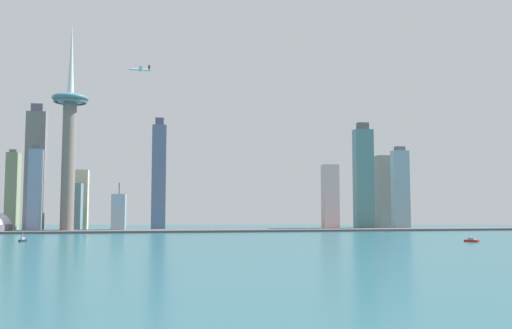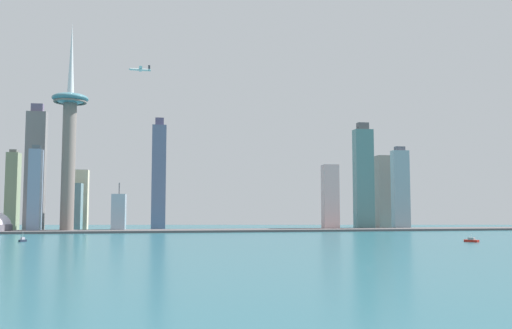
{
  "view_description": "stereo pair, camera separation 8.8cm",
  "coord_description": "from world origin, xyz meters",
  "px_view_note": "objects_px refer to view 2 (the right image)",
  "views": [
    {
      "loc": [
        -110.68,
        -283.33,
        31.95
      ],
      "look_at": [
        6.72,
        415.0,
        89.24
      ],
      "focal_mm": 37.53,
      "sensor_mm": 36.0,
      "label": 1
    },
    {
      "loc": [
        -110.6,
        -283.34,
        31.95
      ],
      "look_at": [
        6.72,
        415.0,
        89.24
      ],
      "focal_mm": 37.53,
      "sensor_mm": 36.0,
      "label": 2
    }
  ],
  "objects_px": {
    "skyscraper_6": "(13,191)",
    "skyscraper_10": "(35,169)",
    "skyscraper_9": "(77,207)",
    "skyscraper_2": "(383,192)",
    "skyscraper_3": "(79,200)",
    "skyscraper_1": "(159,176)",
    "airplane": "(140,69)",
    "skyscraper_8": "(363,178)",
    "observation_tower": "(69,132)",
    "skyscraper_5": "(330,197)",
    "skyscraper_7": "(35,190)",
    "skyscraper_4": "(119,213)",
    "boat_1": "(471,240)",
    "boat_3": "(23,240)",
    "skyscraper_0": "(400,189)"
  },
  "relations": [
    {
      "from": "skyscraper_6",
      "to": "skyscraper_10",
      "type": "bearing_deg",
      "value": -48.43
    },
    {
      "from": "skyscraper_9",
      "to": "skyscraper_10",
      "type": "bearing_deg",
      "value": 176.17
    },
    {
      "from": "skyscraper_2",
      "to": "skyscraper_3",
      "type": "height_order",
      "value": "skyscraper_2"
    },
    {
      "from": "skyscraper_1",
      "to": "skyscraper_2",
      "type": "bearing_deg",
      "value": -0.56
    },
    {
      "from": "skyscraper_6",
      "to": "airplane",
      "type": "distance_m",
      "value": 279.39
    },
    {
      "from": "skyscraper_8",
      "to": "airplane",
      "type": "relative_size",
      "value": 5.82
    },
    {
      "from": "observation_tower",
      "to": "skyscraper_5",
      "type": "bearing_deg",
      "value": 1.17
    },
    {
      "from": "skyscraper_2",
      "to": "skyscraper_3",
      "type": "distance_m",
      "value": 466.6
    },
    {
      "from": "skyscraper_3",
      "to": "skyscraper_7",
      "type": "relative_size",
      "value": 0.77
    },
    {
      "from": "airplane",
      "to": "skyscraper_3",
      "type": "bearing_deg",
      "value": -61.25
    },
    {
      "from": "skyscraper_2",
      "to": "airplane",
      "type": "bearing_deg",
      "value": -161.32
    },
    {
      "from": "skyscraper_5",
      "to": "skyscraper_6",
      "type": "bearing_deg",
      "value": 169.43
    },
    {
      "from": "skyscraper_1",
      "to": "skyscraper_4",
      "type": "xyz_separation_m",
      "value": [
        -51.79,
        -60.28,
        -54.37
      ]
    },
    {
      "from": "skyscraper_7",
      "to": "skyscraper_4",
      "type": "bearing_deg",
      "value": 7.45
    },
    {
      "from": "skyscraper_8",
      "to": "skyscraper_1",
      "type": "bearing_deg",
      "value": 169.46
    },
    {
      "from": "boat_1",
      "to": "skyscraper_4",
      "type": "bearing_deg",
      "value": 21.79
    },
    {
      "from": "airplane",
      "to": "observation_tower",
      "type": "bearing_deg",
      "value": -34.45
    },
    {
      "from": "observation_tower",
      "to": "skyscraper_5",
      "type": "height_order",
      "value": "observation_tower"
    },
    {
      "from": "skyscraper_4",
      "to": "skyscraper_6",
      "type": "relative_size",
      "value": 0.57
    },
    {
      "from": "skyscraper_4",
      "to": "boat_3",
      "type": "relative_size",
      "value": 6.65
    },
    {
      "from": "skyscraper_3",
      "to": "boat_3",
      "type": "height_order",
      "value": "skyscraper_3"
    },
    {
      "from": "skyscraper_1",
      "to": "airplane",
      "type": "bearing_deg",
      "value": -100.17
    },
    {
      "from": "skyscraper_5",
      "to": "skyscraper_6",
      "type": "height_order",
      "value": "skyscraper_6"
    },
    {
      "from": "skyscraper_4",
      "to": "skyscraper_2",
      "type": "bearing_deg",
      "value": 8.03
    },
    {
      "from": "boat_1",
      "to": "boat_3",
      "type": "xyz_separation_m",
      "value": [
        -413.96,
        72.54,
        0.05
      ]
    },
    {
      "from": "skyscraper_9",
      "to": "boat_1",
      "type": "xyz_separation_m",
      "value": [
        403.82,
        -311.17,
        -31.27
      ]
    },
    {
      "from": "skyscraper_2",
      "to": "skyscraper_8",
      "type": "xyz_separation_m",
      "value": [
        -52.78,
        -52.16,
        18.46
      ]
    },
    {
      "from": "skyscraper_8",
      "to": "boat_3",
      "type": "bearing_deg",
      "value": -152.7
    },
    {
      "from": "observation_tower",
      "to": "skyscraper_9",
      "type": "relative_size",
      "value": 4.27
    },
    {
      "from": "observation_tower",
      "to": "skyscraper_5",
      "type": "xyz_separation_m",
      "value": [
        359.67,
        7.35,
        -84.55
      ]
    },
    {
      "from": "skyscraper_2",
      "to": "skyscraper_9",
      "type": "relative_size",
      "value": 1.75
    },
    {
      "from": "observation_tower",
      "to": "boat_1",
      "type": "bearing_deg",
      "value": -33.38
    },
    {
      "from": "skyscraper_4",
      "to": "skyscraper_5",
      "type": "xyz_separation_m",
      "value": [
        295.2,
        -7.68,
        21.58
      ]
    },
    {
      "from": "skyscraper_0",
      "to": "skyscraper_9",
      "type": "xyz_separation_m",
      "value": [
        -464.65,
        27.96,
        -26.63
      ]
    },
    {
      "from": "boat_3",
      "to": "skyscraper_1",
      "type": "bearing_deg",
      "value": 7.38
    },
    {
      "from": "skyscraper_1",
      "to": "skyscraper_3",
      "type": "bearing_deg",
      "value": 173.84
    },
    {
      "from": "skyscraper_9",
      "to": "skyscraper_8",
      "type": "bearing_deg",
      "value": -3.07
    },
    {
      "from": "airplane",
      "to": "skyscraper_6",
      "type": "bearing_deg",
      "value": -42.23
    },
    {
      "from": "skyscraper_7",
      "to": "skyscraper_8",
      "type": "relative_size",
      "value": 0.72
    },
    {
      "from": "skyscraper_3",
      "to": "airplane",
      "type": "xyz_separation_m",
      "value": [
        91.36,
        -142.51,
        162.02
      ]
    },
    {
      "from": "skyscraper_7",
      "to": "airplane",
      "type": "height_order",
      "value": "airplane"
    },
    {
      "from": "skyscraper_6",
      "to": "skyscraper_2",
      "type": "bearing_deg",
      "value": -2.02
    },
    {
      "from": "skyscraper_1",
      "to": "boat_3",
      "type": "distance_m",
      "value": 308.04
    },
    {
      "from": "skyscraper_3",
      "to": "skyscraper_7",
      "type": "height_order",
      "value": "skyscraper_7"
    },
    {
      "from": "skyscraper_2",
      "to": "boat_1",
      "type": "bearing_deg",
      "value": -99.74
    },
    {
      "from": "skyscraper_2",
      "to": "skyscraper_5",
      "type": "height_order",
      "value": "skyscraper_2"
    },
    {
      "from": "skyscraper_1",
      "to": "skyscraper_8",
      "type": "xyz_separation_m",
      "value": [
        298.64,
        -55.58,
        -3.81
      ]
    },
    {
      "from": "skyscraper_4",
      "to": "skyscraper_9",
      "type": "distance_m",
      "value": 65.38
    },
    {
      "from": "skyscraper_1",
      "to": "boat_1",
      "type": "bearing_deg",
      "value": -49.66
    },
    {
      "from": "airplane",
      "to": "boat_3",
      "type": "bearing_deg",
      "value": 51.56
    }
  ]
}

